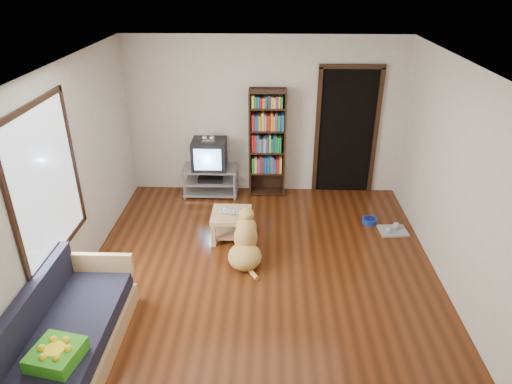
{
  "coord_description": "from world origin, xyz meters",
  "views": [
    {
      "loc": [
        0.09,
        -4.71,
        3.54
      ],
      "look_at": [
        -0.08,
        0.56,
        0.9
      ],
      "focal_mm": 32.0,
      "sensor_mm": 36.0,
      "label": 1
    }
  ],
  "objects_px": {
    "laptop": "(231,213)",
    "sofa": "(68,335)",
    "tv_stand": "(211,180)",
    "coffee_table": "(231,220)",
    "grey_rag": "(393,231)",
    "dog_bowl": "(369,221)",
    "bookshelf": "(267,138)",
    "green_cushion": "(56,354)",
    "dog": "(246,243)",
    "crt_tv": "(210,153)"
  },
  "relations": [
    {
      "from": "tv_stand",
      "to": "sofa",
      "type": "xyz_separation_m",
      "value": [
        -0.97,
        -3.63,
        -0.01
      ]
    },
    {
      "from": "crt_tv",
      "to": "bookshelf",
      "type": "distance_m",
      "value": 0.99
    },
    {
      "from": "laptop",
      "to": "grey_rag",
      "type": "distance_m",
      "value": 2.41
    },
    {
      "from": "crt_tv",
      "to": "coffee_table",
      "type": "relative_size",
      "value": 1.05
    },
    {
      "from": "dog_bowl",
      "to": "laptop",
      "type": "bearing_deg",
      "value": -166.37
    },
    {
      "from": "coffee_table",
      "to": "laptop",
      "type": "bearing_deg",
      "value": -90.0
    },
    {
      "from": "grey_rag",
      "to": "coffee_table",
      "type": "relative_size",
      "value": 0.73
    },
    {
      "from": "dog",
      "to": "crt_tv",
      "type": "bearing_deg",
      "value": 109.56
    },
    {
      "from": "sofa",
      "to": "tv_stand",
      "type": "bearing_deg",
      "value": 74.98
    },
    {
      "from": "dog_bowl",
      "to": "grey_rag",
      "type": "xyz_separation_m",
      "value": [
        0.3,
        -0.25,
        -0.03
      ]
    },
    {
      "from": "tv_stand",
      "to": "coffee_table",
      "type": "height_order",
      "value": "tv_stand"
    },
    {
      "from": "coffee_table",
      "to": "sofa",
      "type": "bearing_deg",
      "value": -122.37
    },
    {
      "from": "sofa",
      "to": "coffee_table",
      "type": "relative_size",
      "value": 3.27
    },
    {
      "from": "tv_stand",
      "to": "laptop",
      "type": "bearing_deg",
      "value": -71.74
    },
    {
      "from": "dog_bowl",
      "to": "dog",
      "type": "xyz_separation_m",
      "value": [
        -1.84,
        -1.03,
        0.22
      ]
    },
    {
      "from": "dog",
      "to": "coffee_table",
      "type": "bearing_deg",
      "value": 112.5
    },
    {
      "from": "laptop",
      "to": "tv_stand",
      "type": "distance_m",
      "value": 1.48
    },
    {
      "from": "green_cushion",
      "to": "tv_stand",
      "type": "height_order",
      "value": "green_cushion"
    },
    {
      "from": "laptop",
      "to": "green_cushion",
      "type": "bearing_deg",
      "value": -102.25
    },
    {
      "from": "green_cushion",
      "to": "laptop",
      "type": "xyz_separation_m",
      "value": [
        1.31,
        2.7,
        -0.07
      ]
    },
    {
      "from": "dog_bowl",
      "to": "bookshelf",
      "type": "distance_m",
      "value": 2.1
    },
    {
      "from": "green_cushion",
      "to": "coffee_table",
      "type": "bearing_deg",
      "value": 75.56
    },
    {
      "from": "bookshelf",
      "to": "sofa",
      "type": "bearing_deg",
      "value": -117.32
    },
    {
      "from": "grey_rag",
      "to": "tv_stand",
      "type": "bearing_deg",
      "value": 157.96
    },
    {
      "from": "dog_bowl",
      "to": "crt_tv",
      "type": "bearing_deg",
      "value": 160.06
    },
    {
      "from": "bookshelf",
      "to": "coffee_table",
      "type": "bearing_deg",
      "value": -108.5
    },
    {
      "from": "coffee_table",
      "to": "bookshelf",
      "type": "bearing_deg",
      "value": 71.5
    },
    {
      "from": "bookshelf",
      "to": "tv_stand",
      "type": "bearing_deg",
      "value": -174.37
    },
    {
      "from": "grey_rag",
      "to": "crt_tv",
      "type": "xyz_separation_m",
      "value": [
        -2.83,
        1.17,
        0.73
      ]
    },
    {
      "from": "green_cushion",
      "to": "dog",
      "type": "distance_m",
      "value": 2.67
    },
    {
      "from": "crt_tv",
      "to": "coffee_table",
      "type": "height_order",
      "value": "crt_tv"
    },
    {
      "from": "crt_tv",
      "to": "dog",
      "type": "xyz_separation_m",
      "value": [
        0.69,
        -1.94,
        -0.48
      ]
    },
    {
      "from": "tv_stand",
      "to": "coffee_table",
      "type": "distance_m",
      "value": 1.44
    },
    {
      "from": "sofa",
      "to": "dog_bowl",
      "type": "bearing_deg",
      "value": 37.98
    },
    {
      "from": "laptop",
      "to": "crt_tv",
      "type": "relative_size",
      "value": 0.57
    },
    {
      "from": "dog",
      "to": "tv_stand",
      "type": "bearing_deg",
      "value": 109.77
    },
    {
      "from": "bookshelf",
      "to": "coffee_table",
      "type": "relative_size",
      "value": 3.27
    },
    {
      "from": "sofa",
      "to": "coffee_table",
      "type": "distance_m",
      "value": 2.68
    },
    {
      "from": "green_cushion",
      "to": "dog",
      "type": "bearing_deg",
      "value": 65.88
    },
    {
      "from": "grey_rag",
      "to": "sofa",
      "type": "height_order",
      "value": "sofa"
    },
    {
      "from": "laptop",
      "to": "sofa",
      "type": "height_order",
      "value": "sofa"
    },
    {
      "from": "crt_tv",
      "to": "sofa",
      "type": "bearing_deg",
      "value": -104.93
    },
    {
      "from": "dog_bowl",
      "to": "sofa",
      "type": "distance_m",
      "value": 4.45
    },
    {
      "from": "bookshelf",
      "to": "sofa",
      "type": "xyz_separation_m",
      "value": [
        -1.92,
        -3.72,
        -0.74
      ]
    },
    {
      "from": "tv_stand",
      "to": "crt_tv",
      "type": "distance_m",
      "value": 0.47
    },
    {
      "from": "dog_bowl",
      "to": "bookshelf",
      "type": "bearing_deg",
      "value": 147.94
    },
    {
      "from": "dog_bowl",
      "to": "grey_rag",
      "type": "relative_size",
      "value": 0.55
    },
    {
      "from": "green_cushion",
      "to": "grey_rag",
      "type": "height_order",
      "value": "green_cushion"
    },
    {
      "from": "laptop",
      "to": "bookshelf",
      "type": "relative_size",
      "value": 0.18
    },
    {
      "from": "tv_stand",
      "to": "bookshelf",
      "type": "relative_size",
      "value": 0.5
    }
  ]
}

